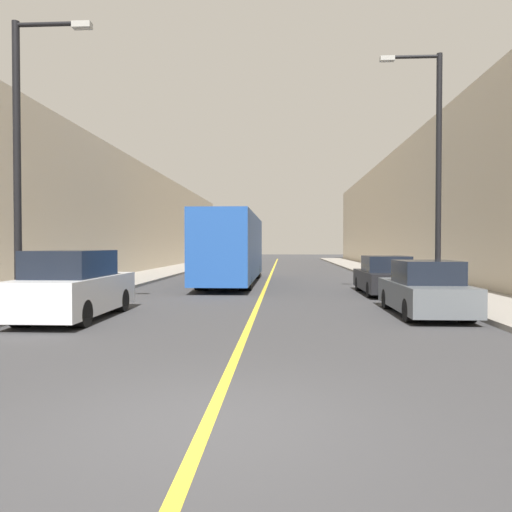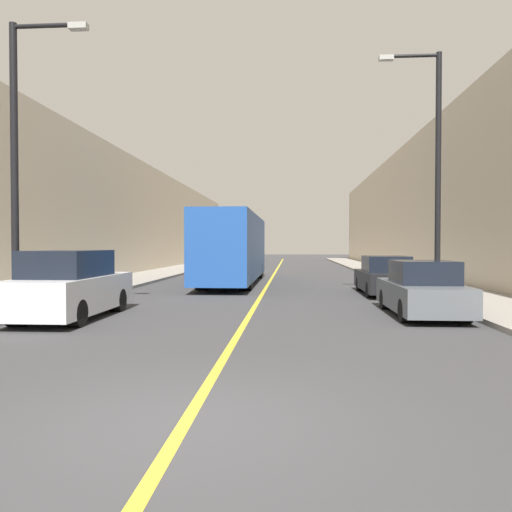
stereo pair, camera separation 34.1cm
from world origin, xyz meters
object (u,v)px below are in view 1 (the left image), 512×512
(car_right_near, at_px, (425,291))
(street_lamp_right, at_px, (434,162))
(bus, at_px, (232,247))
(car_right_mid, at_px, (385,277))
(street_lamp_left, at_px, (23,150))
(parked_suv_left, at_px, (74,287))

(car_right_near, xyz_separation_m, street_lamp_right, (1.30, 3.62, 4.22))
(car_right_near, relative_size, street_lamp_right, 0.51)
(street_lamp_right, bearing_deg, bus, 135.72)
(bus, bearing_deg, street_lamp_right, -44.28)
(car_right_mid, bearing_deg, bus, 141.82)
(street_lamp_right, bearing_deg, street_lamp_left, -158.41)
(car_right_near, distance_m, street_lamp_left, 11.75)
(bus, height_order, car_right_near, bus)
(parked_suv_left, height_order, street_lamp_right, street_lamp_right)
(bus, xyz_separation_m, street_lamp_right, (7.97, -7.77, 3.04))
(car_right_mid, bearing_deg, car_right_near, -90.87)
(car_right_near, bearing_deg, street_lamp_right, 70.16)
(bus, height_order, street_lamp_right, street_lamp_right)
(car_right_near, height_order, street_lamp_right, street_lamp_right)
(bus, distance_m, street_lamp_right, 11.54)
(car_right_mid, height_order, street_lamp_right, street_lamp_right)
(parked_suv_left, xyz_separation_m, street_lamp_left, (-1.36, -0.05, 3.69))
(street_lamp_right, bearing_deg, car_right_mid, 116.26)
(street_lamp_left, distance_m, street_lamp_right, 13.27)
(bus, relative_size, street_lamp_right, 1.47)
(bus, distance_m, car_right_mid, 8.67)
(street_lamp_right, bearing_deg, parked_suv_left, -156.25)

